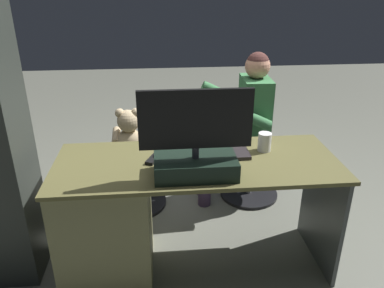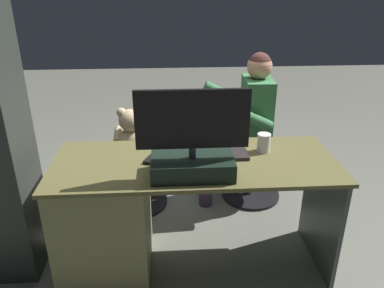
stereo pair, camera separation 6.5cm
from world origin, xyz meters
TOP-DOWN VIEW (x-y plane):
  - ground_plane at (0.00, 0.00)m, footprint 10.00×10.00m
  - desk at (0.42, 0.45)m, footprint 1.57×0.62m
  - monitor at (0.03, 0.60)m, footprint 0.56×0.23m
  - keyboard at (-0.09, 0.40)m, footprint 0.42×0.14m
  - computer_mouse at (0.21, 0.40)m, footprint 0.06×0.10m
  - cup at (-0.40, 0.35)m, footprint 0.08×0.08m
  - tv_remote at (0.24, 0.41)m, footprint 0.10×0.16m
  - notebook_binder at (-0.08, 0.42)m, footprint 0.23×0.31m
  - office_chair_teddy at (0.42, -0.27)m, footprint 0.50×0.50m
  - teddy_bear at (0.42, -0.28)m, footprint 0.26×0.26m
  - visitor_chair at (-0.51, -0.31)m, footprint 0.46×0.46m
  - person at (-0.43, -0.31)m, footprint 0.55×0.49m

SIDE VIEW (x-z plane):
  - ground_plane at x=0.00m, z-range 0.00..0.00m
  - office_chair_teddy at x=0.42m, z-range 0.03..0.45m
  - visitor_chair at x=-0.51m, z-range 0.04..0.46m
  - desk at x=0.42m, z-range 0.02..0.74m
  - teddy_bear at x=0.42m, z-range 0.40..0.77m
  - person at x=-0.43m, z-range 0.09..1.25m
  - tv_remote at x=0.24m, z-range 0.71..0.73m
  - keyboard at x=-0.09m, z-range 0.71..0.73m
  - notebook_binder at x=-0.08m, z-range 0.71..0.74m
  - computer_mouse at x=0.21m, z-range 0.71..0.75m
  - cup at x=-0.40m, z-range 0.71..0.82m
  - monitor at x=0.03m, z-range 0.62..1.07m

